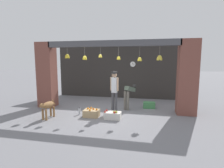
# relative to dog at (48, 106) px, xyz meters

# --- Properties ---
(ground_plane) EXTENTS (60.00, 60.00, 0.00)m
(ground_plane) POSITION_rel_dog_xyz_m (1.99, 1.27, -0.45)
(ground_plane) COLOR slate
(shop_back_wall) EXTENTS (7.19, 0.12, 2.85)m
(shop_back_wall) POSITION_rel_dog_xyz_m (1.99, 4.12, 0.98)
(shop_back_wall) COLOR #2D2B28
(shop_back_wall) RESTS_ON ground_plane
(shop_pillar_left) EXTENTS (0.70, 0.60, 2.85)m
(shop_pillar_left) POSITION_rel_dog_xyz_m (-0.95, 1.57, 0.98)
(shop_pillar_left) COLOR brown
(shop_pillar_left) RESTS_ON ground_plane
(shop_pillar_right) EXTENTS (0.70, 0.60, 2.85)m
(shop_pillar_right) POSITION_rel_dog_xyz_m (4.94, 1.57, 0.98)
(shop_pillar_right) COLOR brown
(shop_pillar_right) RESTS_ON ground_plane
(storefront_awning) EXTENTS (5.29, 0.30, 0.83)m
(storefront_awning) POSITION_rel_dog_xyz_m (2.00, 1.39, 2.24)
(storefront_awning) COLOR #4C4C51
(dog) EXTENTS (0.28, 0.84, 0.66)m
(dog) POSITION_rel_dog_xyz_m (0.00, 0.00, 0.00)
(dog) COLOR olive
(dog) RESTS_ON ground_plane
(shopkeeper) EXTENTS (0.34, 0.28, 1.63)m
(shopkeeper) POSITION_rel_dog_xyz_m (2.18, 1.28, 0.51)
(shopkeeper) COLOR #424247
(shopkeeper) RESTS_ON ground_plane
(worker_stooping) EXTENTS (0.50, 0.75, 1.03)m
(worker_stooping) POSITION_rel_dog_xyz_m (2.71, 1.84, 0.23)
(worker_stooping) COLOR #6B665B
(worker_stooping) RESTS_ON ground_plane
(fruit_crate_oranges) EXTENTS (0.56, 0.41, 0.33)m
(fruit_crate_oranges) POSITION_rel_dog_xyz_m (1.46, 0.53, -0.31)
(fruit_crate_oranges) COLOR tan
(fruit_crate_oranges) RESTS_ON ground_plane
(fruit_crate_apples) EXTENTS (0.58, 0.36, 0.32)m
(fruit_crate_apples) POSITION_rel_dog_xyz_m (2.28, 0.42, -0.31)
(fruit_crate_apples) COLOR silver
(fruit_crate_apples) RESTS_ON ground_plane
(produce_box_green) EXTENTS (0.51, 0.34, 0.26)m
(produce_box_green) POSITION_rel_dog_xyz_m (3.56, 2.18, -0.32)
(produce_box_green) COLOR #42844C
(produce_box_green) RESTS_ON ground_plane
(water_bottle) EXTENTS (0.08, 0.08, 0.28)m
(water_bottle) POSITION_rel_dog_xyz_m (0.93, 0.66, -0.32)
(water_bottle) COLOR silver
(water_bottle) RESTS_ON ground_plane
(wall_clock) EXTENTS (0.30, 0.03, 0.30)m
(wall_clock) POSITION_rel_dog_xyz_m (2.66, 4.04, 1.42)
(wall_clock) COLOR black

